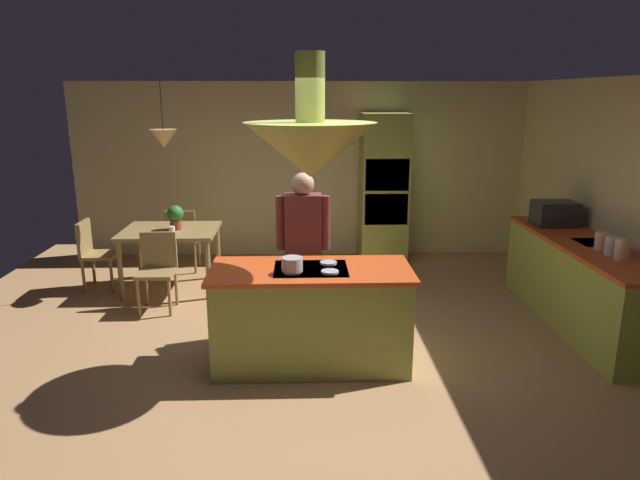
% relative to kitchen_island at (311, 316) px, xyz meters
% --- Properties ---
extents(ground, '(8.16, 8.16, 0.00)m').
position_rel_kitchen_island_xyz_m(ground, '(0.00, 0.20, -0.45)').
color(ground, '#AD7F51').
extents(wall_back, '(6.80, 0.10, 2.55)m').
position_rel_kitchen_island_xyz_m(wall_back, '(0.00, 3.65, 0.82)').
color(wall_back, beige).
rests_on(wall_back, ground).
extents(kitchen_island, '(1.77, 0.80, 0.92)m').
position_rel_kitchen_island_xyz_m(kitchen_island, '(0.00, 0.00, 0.00)').
color(kitchen_island, '#939E42').
rests_on(kitchen_island, ground).
extents(counter_run_right, '(0.73, 2.60, 0.90)m').
position_rel_kitchen_island_xyz_m(counter_run_right, '(2.84, 0.80, 0.00)').
color(counter_run_right, '#939E42').
rests_on(counter_run_right, ground).
extents(oven_tower, '(0.66, 0.62, 2.12)m').
position_rel_kitchen_island_xyz_m(oven_tower, '(1.10, 3.24, 0.60)').
color(oven_tower, '#939E42').
rests_on(oven_tower, ground).
extents(dining_table, '(1.15, 0.93, 0.76)m').
position_rel_kitchen_island_xyz_m(dining_table, '(-1.70, 2.10, 0.21)').
color(dining_table, olive).
rests_on(dining_table, ground).
extents(person_at_island, '(0.53, 0.22, 1.65)m').
position_rel_kitchen_island_xyz_m(person_at_island, '(-0.06, 0.67, 0.49)').
color(person_at_island, tan).
rests_on(person_at_island, ground).
extents(range_hood, '(1.10, 1.10, 1.00)m').
position_rel_kitchen_island_xyz_m(range_hood, '(0.00, -0.00, 1.50)').
color(range_hood, '#939E42').
extents(pendant_light_over_table, '(0.32, 0.32, 0.82)m').
position_rel_kitchen_island_xyz_m(pendant_light_over_table, '(-1.70, 2.10, 1.41)').
color(pendant_light_over_table, '#E0B266').
extents(chair_facing_island, '(0.40, 0.40, 0.87)m').
position_rel_kitchen_island_xyz_m(chair_facing_island, '(-1.70, 1.41, 0.05)').
color(chair_facing_island, olive).
rests_on(chair_facing_island, ground).
extents(chair_by_back_wall, '(0.40, 0.40, 0.87)m').
position_rel_kitchen_island_xyz_m(chair_by_back_wall, '(-1.70, 2.79, 0.05)').
color(chair_by_back_wall, olive).
rests_on(chair_by_back_wall, ground).
extents(chair_at_corner, '(0.40, 0.40, 0.87)m').
position_rel_kitchen_island_xyz_m(chair_at_corner, '(-2.65, 2.10, 0.05)').
color(chair_at_corner, olive).
rests_on(chair_at_corner, ground).
extents(potted_plant_on_table, '(0.20, 0.20, 0.30)m').
position_rel_kitchen_island_xyz_m(potted_plant_on_table, '(-1.62, 2.09, 0.47)').
color(potted_plant_on_table, '#99382D').
rests_on(potted_plant_on_table, dining_table).
extents(cup_on_table, '(0.07, 0.07, 0.09)m').
position_rel_kitchen_island_xyz_m(cup_on_table, '(-1.62, 1.87, 0.35)').
color(cup_on_table, white).
rests_on(cup_on_table, dining_table).
extents(canister_flour, '(0.13, 0.13, 0.21)m').
position_rel_kitchen_island_xyz_m(canister_flour, '(2.84, 0.16, 0.55)').
color(canister_flour, '#E0B78C').
rests_on(canister_flour, counter_run_right).
extents(canister_sugar, '(0.12, 0.12, 0.18)m').
position_rel_kitchen_island_xyz_m(canister_sugar, '(2.84, 0.34, 0.54)').
color(canister_sugar, silver).
rests_on(canister_sugar, counter_run_right).
extents(canister_tea, '(0.12, 0.12, 0.18)m').
position_rel_kitchen_island_xyz_m(canister_tea, '(2.84, 0.52, 0.53)').
color(canister_tea, '#E0B78C').
rests_on(canister_tea, counter_run_right).
extents(microwave_on_counter, '(0.46, 0.36, 0.28)m').
position_rel_kitchen_island_xyz_m(microwave_on_counter, '(2.84, 1.57, 0.59)').
color(microwave_on_counter, '#232326').
rests_on(microwave_on_counter, counter_run_right).
extents(cooking_pot_on_cooktop, '(0.18, 0.18, 0.12)m').
position_rel_kitchen_island_xyz_m(cooking_pot_on_cooktop, '(-0.16, -0.13, 0.53)').
color(cooking_pot_on_cooktop, '#B2B2B7').
rests_on(cooking_pot_on_cooktop, kitchen_island).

